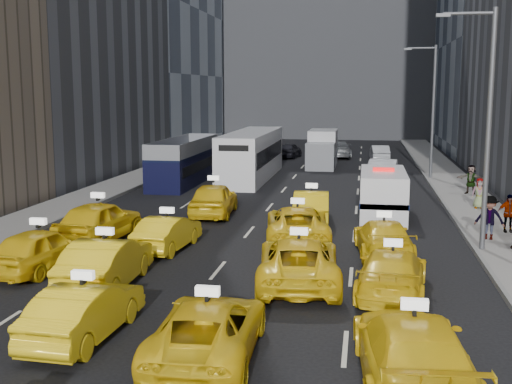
% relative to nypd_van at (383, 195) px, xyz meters
% --- Properties ---
extents(ground, '(160.00, 160.00, 0.00)m').
position_rel_nypd_van_xyz_m(ground, '(-5.76, -18.46, -1.08)').
color(ground, black).
rests_on(ground, ground).
extents(sidewalk_west, '(3.00, 90.00, 0.15)m').
position_rel_nypd_van_xyz_m(sidewalk_west, '(-16.26, 6.54, -1.00)').
color(sidewalk_west, gray).
rests_on(sidewalk_west, ground).
extents(sidewalk_east, '(3.00, 90.00, 0.15)m').
position_rel_nypd_van_xyz_m(sidewalk_east, '(4.74, 6.54, -1.00)').
color(sidewalk_east, gray).
rests_on(sidewalk_east, ground).
extents(curb_west, '(0.15, 90.00, 0.18)m').
position_rel_nypd_van_xyz_m(curb_west, '(-14.81, 6.54, -0.99)').
color(curb_west, slate).
rests_on(curb_west, ground).
extents(curb_east, '(0.15, 90.00, 0.18)m').
position_rel_nypd_van_xyz_m(curb_east, '(3.29, 6.54, -0.99)').
color(curb_east, slate).
rests_on(curb_east, ground).
extents(streetlight_near, '(2.15, 0.22, 9.00)m').
position_rel_nypd_van_xyz_m(streetlight_near, '(3.43, -6.46, 3.84)').
color(streetlight_near, '#595B60').
rests_on(streetlight_near, ground).
extents(streetlight_far, '(2.15, 0.22, 9.00)m').
position_rel_nypd_van_xyz_m(streetlight_far, '(3.43, 13.54, 3.84)').
color(streetlight_far, '#595B60').
rests_on(streetlight_far, ground).
extents(taxi_5, '(1.68, 4.30, 1.39)m').
position_rel_nypd_van_xyz_m(taxi_5, '(-7.65, -16.87, -0.38)').
color(taxi_5, yellow).
rests_on(taxi_5, ground).
extents(taxi_6, '(2.46, 4.98, 1.36)m').
position_rel_nypd_van_xyz_m(taxi_6, '(-4.36, -17.49, -0.40)').
color(taxi_6, yellow).
rests_on(taxi_6, ground).
extents(taxi_7, '(2.62, 5.57, 1.57)m').
position_rel_nypd_van_xyz_m(taxi_7, '(0.16, -18.25, -0.29)').
color(taxi_7, yellow).
rests_on(taxi_7, ground).
extents(taxi_8, '(2.29, 4.57, 1.49)m').
position_rel_nypd_van_xyz_m(taxi_8, '(-11.71, -11.50, -0.33)').
color(taxi_8, yellow).
rests_on(taxi_8, ground).
extents(taxi_9, '(1.85, 4.81, 1.56)m').
position_rel_nypd_van_xyz_m(taxi_9, '(-8.77, -12.84, -0.30)').
color(taxi_9, yellow).
rests_on(taxi_9, ground).
extents(taxi_10, '(3.03, 5.62, 1.50)m').
position_rel_nypd_van_xyz_m(taxi_10, '(-2.88, -11.57, -0.33)').
color(taxi_10, yellow).
rests_on(taxi_10, ground).
extents(taxi_11, '(2.42, 4.98, 1.40)m').
position_rel_nypd_van_xyz_m(taxi_11, '(-0.02, -12.19, -0.38)').
color(taxi_11, yellow).
rests_on(taxi_11, ground).
extents(taxi_12, '(2.36, 5.06, 1.67)m').
position_rel_nypd_van_xyz_m(taxi_12, '(-11.47, -7.10, -0.24)').
color(taxi_12, yellow).
rests_on(taxi_12, ground).
extents(taxi_13, '(1.76, 4.13, 1.32)m').
position_rel_nypd_van_xyz_m(taxi_13, '(-8.31, -7.99, -0.42)').
color(taxi_13, yellow).
rests_on(taxi_13, ground).
extents(taxi_14, '(3.12, 5.57, 1.47)m').
position_rel_nypd_van_xyz_m(taxi_14, '(-3.51, -5.93, -0.34)').
color(taxi_14, yellow).
rests_on(taxi_14, ground).
extents(taxi_15, '(2.37, 4.85, 1.36)m').
position_rel_nypd_van_xyz_m(taxi_15, '(-0.15, -7.57, -0.40)').
color(taxi_15, yellow).
rests_on(taxi_15, ground).
extents(taxi_16, '(2.26, 4.92, 1.63)m').
position_rel_nypd_van_xyz_m(taxi_16, '(-8.12, -1.10, -0.26)').
color(taxi_16, yellow).
rests_on(taxi_16, ground).
extents(taxi_17, '(1.86, 4.62, 1.49)m').
position_rel_nypd_van_xyz_m(taxi_17, '(-3.29, -1.86, -0.33)').
color(taxi_17, yellow).
rests_on(taxi_17, ground).
extents(nypd_van, '(2.32, 5.61, 2.38)m').
position_rel_nypd_van_xyz_m(nypd_van, '(0.00, 0.00, 0.00)').
color(nypd_van, white).
rests_on(nypd_van, ground).
extents(double_decker, '(3.55, 10.11, 2.88)m').
position_rel_nypd_van_xyz_m(double_decker, '(-12.54, 9.28, 0.34)').
color(double_decker, black).
rests_on(double_decker, ground).
extents(city_bus, '(3.79, 12.67, 3.22)m').
position_rel_nypd_van_xyz_m(city_bus, '(-8.59, 12.27, 0.52)').
color(city_bus, silver).
rests_on(city_bus, ground).
extents(box_truck, '(2.48, 6.40, 2.88)m').
position_rel_nypd_van_xyz_m(box_truck, '(-4.24, 19.82, 0.33)').
color(box_truck, silver).
rests_on(box_truck, ground).
extents(misc_car_0, '(2.19, 5.14, 1.65)m').
position_rel_nypd_van_xyz_m(misc_car_0, '(0.33, 11.24, -0.25)').
color(misc_car_0, '#B5B8BE').
rests_on(misc_car_0, ground).
extents(misc_car_1, '(2.23, 4.80, 1.33)m').
position_rel_nypd_van_xyz_m(misc_car_1, '(-12.30, 21.00, -0.41)').
color(misc_car_1, black).
rests_on(misc_car_1, ground).
extents(misc_car_2, '(2.78, 5.46, 1.52)m').
position_rel_nypd_van_xyz_m(misc_car_2, '(-3.30, 26.96, -0.32)').
color(misc_car_2, slate).
rests_on(misc_car_2, ground).
extents(misc_car_3, '(2.13, 4.23, 1.38)m').
position_rel_nypd_van_xyz_m(misc_car_3, '(-7.61, 26.04, -0.39)').
color(misc_car_3, black).
rests_on(misc_car_3, ground).
extents(misc_car_4, '(1.73, 4.22, 1.36)m').
position_rel_nypd_van_xyz_m(misc_car_4, '(0.35, 24.81, -0.40)').
color(misc_car_4, '#B4B7BD').
rests_on(misc_car_4, ground).
extents(pedestrian_2, '(1.23, 0.76, 1.77)m').
position_rel_nypd_van_xyz_m(pedestrian_2, '(4.08, -4.77, -0.04)').
color(pedestrian_2, gray).
rests_on(pedestrian_2, sidewalk_east).
extents(pedestrian_3, '(0.96, 0.47, 1.61)m').
position_rel_nypd_van_xyz_m(pedestrian_3, '(5.11, -3.25, -0.12)').
color(pedestrian_3, gray).
rests_on(pedestrian_3, sidewalk_east).
extents(pedestrian_4, '(0.79, 0.50, 1.54)m').
position_rel_nypd_van_xyz_m(pedestrian_4, '(4.85, 2.23, -0.16)').
color(pedestrian_4, gray).
rests_on(pedestrian_4, sidewalk_east).
extents(pedestrian_5, '(1.61, 1.02, 1.68)m').
position_rel_nypd_van_xyz_m(pedestrian_5, '(5.15, 6.91, -0.09)').
color(pedestrian_5, gray).
rests_on(pedestrian_5, sidewalk_east).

